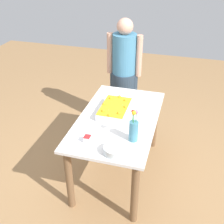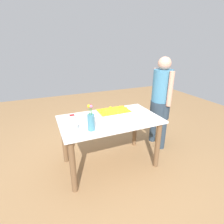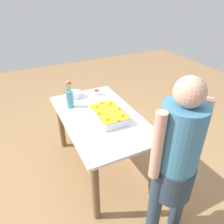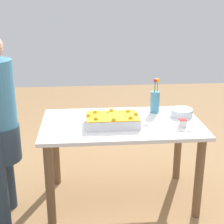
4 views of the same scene
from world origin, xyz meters
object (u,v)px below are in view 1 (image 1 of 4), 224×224
at_px(sheet_cake, 115,109).
at_px(fruit_bowl, 114,150).
at_px(person_standing, 124,69).
at_px(flower_vase, 134,129).
at_px(serving_plate_with_slice, 88,141).
at_px(cake_knife, 111,93).

bearing_deg(sheet_cake, fruit_bowl, 15.31).
bearing_deg(fruit_bowl, person_standing, -169.07).
bearing_deg(flower_vase, serving_plate_with_slice, -68.94).
relative_size(sheet_cake, serving_plate_with_slice, 2.15).
relative_size(flower_vase, person_standing, 0.21).
bearing_deg(cake_knife, fruit_bowl, 142.42).
relative_size(cake_knife, person_standing, 0.15).
relative_size(sheet_cake, flower_vase, 1.36).
bearing_deg(person_standing, serving_plate_with_slice, 0.93).
bearing_deg(fruit_bowl, flower_vase, 152.38).
height_order(serving_plate_with_slice, person_standing, person_standing).
distance_m(sheet_cake, person_standing, 0.89).
xyz_separation_m(sheet_cake, flower_vase, (0.41, 0.28, 0.07)).
xyz_separation_m(flower_vase, person_standing, (-1.29, -0.40, 0.01)).
distance_m(serving_plate_with_slice, fruit_bowl, 0.28).
distance_m(serving_plate_with_slice, cake_knife, 0.96).
height_order(serving_plate_with_slice, flower_vase, flower_vase).
xyz_separation_m(flower_vase, fruit_bowl, (0.22, -0.11, -0.08)).
distance_m(sheet_cake, cake_knife, 0.44).
relative_size(cake_knife, flower_vase, 0.71).
height_order(flower_vase, person_standing, person_standing).
bearing_deg(person_standing, cake_knife, -4.20).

